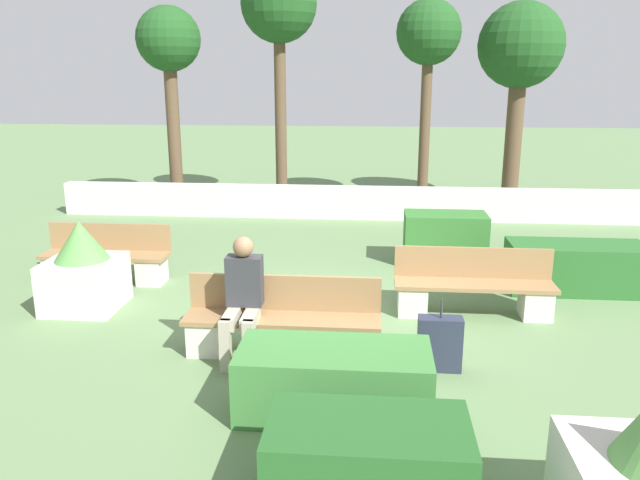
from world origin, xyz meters
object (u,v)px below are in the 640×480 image
person_seated_man (243,294)px  suitcase (440,344)px  bench_right_side (474,290)px  tree_rightmost (520,51)px  planter_corner_right (83,271)px  bench_front (283,325)px  tree_center_right (429,38)px  bench_left_side (106,260)px  tree_leftmost (169,48)px  tree_center_left (279,10)px

person_seated_man → suitcase: 2.11m
bench_right_side → tree_rightmost: size_ratio=0.44×
planter_corner_right → tree_rightmost: 10.53m
bench_front → person_seated_man: 0.58m
bench_front → tree_rightmost: size_ratio=0.47×
person_seated_man → suitcase: (2.06, -0.12, -0.43)m
person_seated_man → suitcase: size_ratio=1.70×
bench_right_side → planter_corner_right: 5.01m
suitcase → tree_center_right: 9.25m
bench_left_side → bench_right_side: bearing=-17.6°
tree_leftmost → tree_rightmost: bearing=5.3°
bench_front → person_seated_man: person_seated_man is taller
tree_leftmost → tree_rightmost: size_ratio=0.98×
tree_center_right → tree_rightmost: bearing=5.8°
suitcase → bench_left_side: bearing=151.8°
planter_corner_right → tree_center_left: size_ratio=0.22×
person_seated_man → tree_leftmost: size_ratio=0.30×
tree_rightmost → tree_center_right: bearing=-174.2°
bench_right_side → tree_center_right: bearing=83.6°
bench_front → tree_leftmost: 9.18m
bench_front → tree_rightmost: bearing=64.2°
tree_center_right → tree_leftmost: bearing=-174.9°
person_seated_man → planter_corner_right: bearing=151.8°
suitcase → bench_front: bearing=171.1°
bench_left_side → tree_leftmost: bearing=89.0°
tree_center_right → person_seated_man: bearing=-106.4°
suitcase → tree_rightmost: 9.66m
bench_right_side → tree_center_right: size_ratio=0.44×
suitcase → tree_rightmost: (2.46, 8.78, 3.17)m
tree_leftmost → suitcase: bearing=-56.7°
bench_right_side → tree_leftmost: tree_leftmost is taller
planter_corner_right → suitcase: size_ratio=1.51×
person_seated_man → tree_center_right: (2.48, 8.46, 3.00)m
bench_right_side → person_seated_man: size_ratio=1.51×
bench_front → bench_right_side: 2.61m
bench_left_side → planter_corner_right: size_ratio=1.59×
person_seated_man → tree_center_left: (-0.80, 8.22, 3.59)m
tree_center_left → tree_center_right: tree_center_left is taller
suitcase → tree_leftmost: size_ratio=0.17×
bench_left_side → tree_center_left: size_ratio=0.35×
bench_left_side → bench_front: bearing=-45.0°
bench_right_side → tree_leftmost: 9.30m
person_seated_man → tree_rightmost: bearing=62.4°
person_seated_man → tree_leftmost: 9.02m
suitcase → tree_center_left: (-2.87, 8.34, 4.03)m
bench_front → tree_rightmost: (4.13, 8.52, 3.13)m
bench_left_side → suitcase: bearing=-36.3°
bench_left_side → person_seated_man: 3.48m
bench_right_side → tree_leftmost: bearing=124.6°
bench_left_side → planter_corner_right: (0.18, -1.09, 0.19)m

